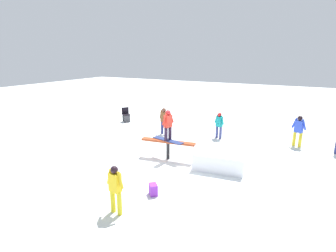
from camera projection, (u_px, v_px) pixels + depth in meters
name	position (u px, v px, depth m)	size (l,w,h in m)	color
ground_plane	(168.00, 159.00, 10.56)	(60.00, 60.00, 0.00)	white
rail_feature	(168.00, 144.00, 10.39)	(2.22, 0.55, 0.77)	black
snow_kicker_ramp	(220.00, 158.00, 9.76)	(1.80, 1.50, 0.64)	white
main_rider_on_rail	(168.00, 126.00, 10.20)	(1.42, 0.68, 1.24)	navy
bystander_yellow	(115.00, 187.00, 6.75)	(0.58, 0.22, 1.35)	gold
bystander_blue	(299.00, 129.00, 11.80)	(0.64, 0.32, 1.43)	yellow
bystander_teal	(219.00, 124.00, 12.97)	(0.57, 0.32, 1.31)	#3E447D
bystander_brown	(164.00, 120.00, 13.63)	(0.59, 0.26, 1.41)	navy
folding_chair	(126.00, 115.00, 16.34)	(0.62, 0.62, 0.88)	#3F3F44
backpack_on_snow	(153.00, 189.00, 7.81)	(0.30, 0.22, 0.34)	purple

